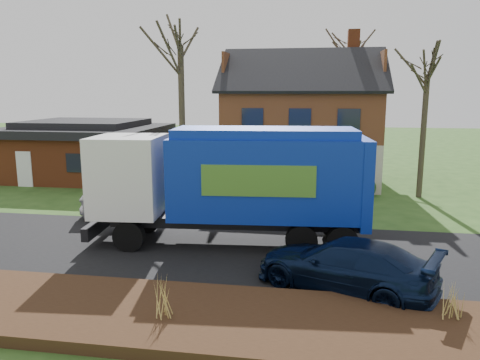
# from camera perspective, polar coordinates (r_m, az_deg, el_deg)

# --- Properties ---
(ground) EXTENTS (120.00, 120.00, 0.00)m
(ground) POSITION_cam_1_polar(r_m,az_deg,el_deg) (16.73, -1.22, -8.67)
(ground) COLOR #284A18
(ground) RESTS_ON ground
(road) EXTENTS (80.00, 7.00, 0.02)m
(road) POSITION_cam_1_polar(r_m,az_deg,el_deg) (16.73, -1.22, -8.64)
(road) COLOR black
(road) RESTS_ON ground
(mulch_verge) EXTENTS (80.00, 3.50, 0.30)m
(mulch_verge) POSITION_cam_1_polar(r_m,az_deg,el_deg) (11.91, -6.02, -16.37)
(mulch_verge) COLOR black
(mulch_verge) RESTS_ON ground
(main_house) EXTENTS (12.95, 8.95, 9.26)m
(main_house) POSITION_cam_1_polar(r_m,az_deg,el_deg) (29.49, 6.56, 7.73)
(main_house) COLOR beige
(main_house) RESTS_ON ground
(ranch_house) EXTENTS (9.80, 8.20, 3.70)m
(ranch_house) POSITION_cam_1_polar(r_m,az_deg,el_deg) (32.37, -18.26, 3.59)
(ranch_house) COLOR #964320
(ranch_house) RESTS_ON ground
(garbage_truck) EXTENTS (10.18, 3.44, 4.29)m
(garbage_truck) POSITION_cam_1_polar(r_m,az_deg,el_deg) (16.89, -0.61, 0.21)
(garbage_truck) COLOR black
(garbage_truck) RESTS_ON ground
(silver_sedan) EXTENTS (4.89, 3.00, 1.52)m
(silver_sedan) POSITION_cam_1_polar(r_m,az_deg,el_deg) (21.55, -12.62, -2.37)
(silver_sedan) COLOR #9FA0A6
(silver_sedan) RESTS_ON ground
(navy_wagon) EXTENTS (5.50, 3.96, 1.48)m
(navy_wagon) POSITION_cam_1_polar(r_m,az_deg,el_deg) (13.75, 12.64, -10.07)
(navy_wagon) COLOR black
(navy_wagon) RESTS_ON ground
(tree_front_west) EXTENTS (3.71, 3.71, 11.02)m
(tree_front_west) POSITION_cam_1_polar(r_m,az_deg,el_deg) (25.77, -7.35, 18.54)
(tree_front_west) COLOR #3E3525
(tree_front_west) RESTS_ON ground
(tree_front_east) EXTENTS (3.30, 3.30, 9.16)m
(tree_front_east) POSITION_cam_1_polar(r_m,az_deg,el_deg) (26.22, 22.06, 14.13)
(tree_front_east) COLOR #413827
(tree_front_east) RESTS_ON ground
(tree_back) EXTENTS (3.58, 3.58, 11.35)m
(tree_back) POSITION_cam_1_polar(r_m,az_deg,el_deg) (37.10, 13.46, 16.53)
(tree_back) COLOR #3F3026
(tree_back) RESTS_ON ground
(grass_clump_mid) EXTENTS (0.34, 0.28, 0.95)m
(grass_clump_mid) POSITION_cam_1_polar(r_m,az_deg,el_deg) (11.54, -9.16, -13.94)
(grass_clump_mid) COLOR tan
(grass_clump_mid) RESTS_ON mulch_verge
(grass_clump_east) EXTENTS (0.36, 0.30, 0.91)m
(grass_clump_east) POSITION_cam_1_polar(r_m,az_deg,el_deg) (12.34, 24.59, -13.25)
(grass_clump_east) COLOR tan
(grass_clump_east) RESTS_ON mulch_verge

